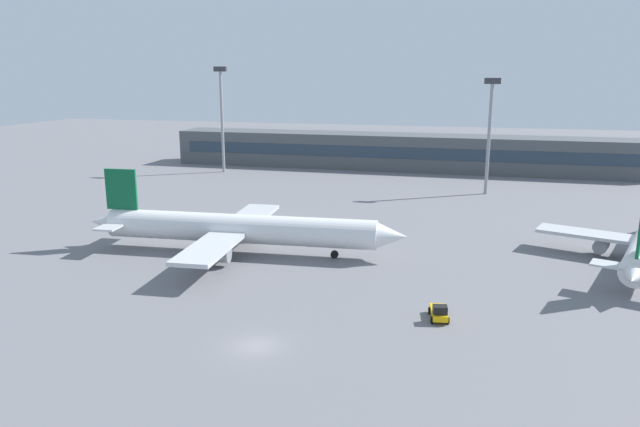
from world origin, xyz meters
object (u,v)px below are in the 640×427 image
airplane_near (242,229)px  baggage_tug_yellow (439,312)px  floodlight_tower_east (490,127)px  floodlight_tower_west (222,112)px

airplane_near → baggage_tug_yellow: airplane_near is taller
baggage_tug_yellow → floodlight_tower_east: 69.40m
baggage_tug_yellow → airplane_near: bearing=149.5°
floodlight_tower_west → airplane_near: bearing=-64.3°
airplane_near → floodlight_tower_west: floodlight_tower_west is taller
airplane_near → floodlight_tower_east: 62.16m
floodlight_tower_west → baggage_tug_yellow: bearing=-53.9°
airplane_near → floodlight_tower_east: floodlight_tower_east is taller
airplane_near → floodlight_tower_east: size_ratio=1.94×
baggage_tug_yellow → floodlight_tower_west: size_ratio=0.15×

